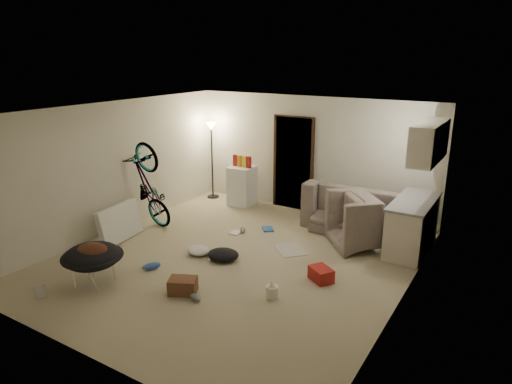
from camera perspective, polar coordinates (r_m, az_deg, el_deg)
The scene contains 36 objects.
floor at distance 7.80m, azimuth -2.79°, elevation -8.54°, with size 5.50×6.00×0.02m, color #B4A98A.
ceiling at distance 7.09m, azimuth -3.08°, elevation 10.16°, with size 5.50×6.00×0.02m, color white.
wall_back at distance 9.90m, azimuth 6.95°, elevation 4.62°, with size 5.50×0.02×2.50m, color silver.
wall_front at distance 5.30m, azimuth -21.71°, elevation -7.63°, with size 5.50×0.02×2.50m, color silver.
wall_left at distance 9.14m, azimuth -17.40°, elevation 2.92°, with size 0.02×6.00×2.50m, color silver.
wall_right at distance 6.29m, azimuth 18.37°, elevation -3.41°, with size 0.02×6.00×2.50m, color silver.
doorway at distance 10.08m, azimuth 4.74°, elevation 3.57°, with size 0.85×0.10×2.04m, color black.
door_trim at distance 10.06m, azimuth 4.66°, elevation 3.54°, with size 0.97×0.04×2.10m, color #342012.
floor_lamp at distance 10.79m, azimuth -5.57°, elevation 5.99°, with size 0.28×0.28×1.81m.
kitchen_counter at distance 8.47m, azimuth 18.92°, elevation -4.06°, with size 0.60×1.50×0.88m, color beige.
counter_top at distance 8.33m, azimuth 19.22°, elevation -1.10°, with size 0.64×1.54×0.04m, color gray.
kitchen_uppers at distance 8.06m, azimuth 20.84°, elevation 5.87°, with size 0.38×1.40×0.65m, color beige.
sofa at distance 9.16m, azimuth 13.35°, elevation -2.71°, with size 2.30×0.90×0.67m, color #343B34.
armchair at distance 8.54m, azimuth 14.13°, elevation -4.13°, with size 1.07×0.94×0.70m, color #343B34.
bicycle at distance 9.30m, azimuth -13.17°, elevation -1.50°, with size 0.63×1.79×0.94m, color black.
book_asset at distance 7.33m, azimuth -25.85°, elevation -12.00°, with size 0.15×0.21×0.02m, color #AA1E19.
mini_fridge at distance 10.41m, azimuth -1.77°, elevation 0.78°, with size 0.53×0.53×0.89m, color white.
snack_box_0 at distance 10.36m, azimuth -2.58°, elevation 3.86°, with size 0.10×0.07×0.30m, color #AA1E19.
snack_box_1 at distance 10.29m, azimuth -2.03°, elevation 3.78°, with size 0.10×0.07×0.30m, color orange.
snack_box_2 at distance 10.23m, azimuth -1.47°, elevation 3.70°, with size 0.10×0.07×0.30m, color yellow.
snack_box_3 at distance 10.16m, azimuth -0.90°, elevation 3.62°, with size 0.10×0.07×0.30m, color #AA1E19.
saucer_chair at distance 7.27m, azimuth -19.70°, elevation -8.18°, with size 0.90×0.90×0.64m.
hoodie at distance 7.14m, azimuth -19.79°, elevation -6.94°, with size 0.48×0.40×0.22m, color #492519.
sofa_drape at distance 9.40m, azimuth 7.96°, elevation -0.57°, with size 0.56×0.46×0.28m, color black.
tv_box at distance 8.84m, azimuth -16.68°, elevation -3.70°, with size 0.12×1.02×0.67m, color silver.
drink_case_a at distance 6.84m, azimuth -9.13°, elevation -11.49°, with size 0.40×0.28×0.23m, color brown.
drink_case_b at distance 7.16m, azimuth 8.14°, elevation -10.13°, with size 0.36×0.27×0.21m, color #AA1E19.
juicer at distance 6.64m, azimuth 2.00°, elevation -12.28°, with size 0.18×0.18×0.26m.
newspaper at distance 8.19m, azimuth 4.26°, elevation -7.20°, with size 0.45×0.59×0.01m, color #B9B2AB.
book_blue at distance 9.05m, azimuth 1.49°, elevation -4.66°, with size 0.20×0.27×0.03m, color #305AB0.
book_white at distance 8.89m, azimuth -2.59°, elevation -5.09°, with size 0.19×0.24×0.02m, color silver.
shoe_1 at distance 8.93m, azimuth -1.68°, elevation -4.74°, with size 0.25×0.10×0.09m, color slate.
shoe_2 at distance 7.65m, azimuth -12.94°, elevation -9.00°, with size 0.30×0.12×0.11m, color #305AB0.
shoe_3 at distance 6.66m, azimuth -7.59°, elevation -12.92°, with size 0.24×0.10×0.09m, color slate.
clothes_lump_a at distance 7.79m, azimuth -4.12°, elevation -7.81°, with size 0.54×0.46×0.17m, color black.
clothes_lump_c at distance 8.04m, azimuth -7.19°, elevation -7.26°, with size 0.42×0.36×0.13m, color silver.
Camera 1 is at (3.99, -5.81, 3.35)m, focal length 32.00 mm.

